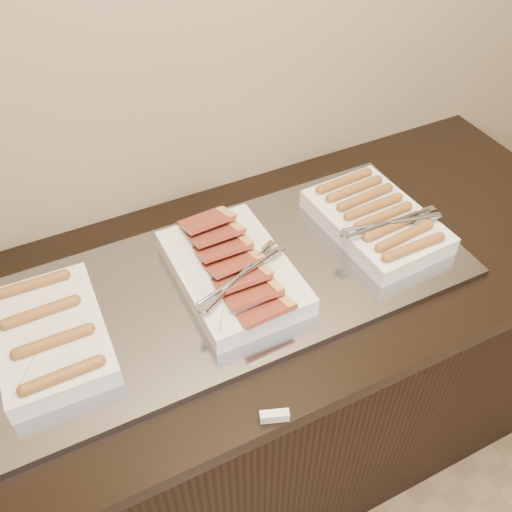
{
  "coord_description": "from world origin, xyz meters",
  "views": [
    {
      "loc": [
        -0.35,
        1.27,
        1.91
      ],
      "look_at": [
        0.08,
        2.13,
        0.97
      ],
      "focal_mm": 40.0,
      "sensor_mm": 36.0,
      "label": 1
    }
  ],
  "objects_px": {
    "dish_center": "(233,271)",
    "warming_tray": "(220,287)",
    "dish_left": "(51,335)",
    "counter": "(232,390)",
    "dish_right": "(377,220)"
  },
  "relations": [
    {
      "from": "counter",
      "to": "dish_center",
      "type": "height_order",
      "value": "dish_center"
    },
    {
      "from": "counter",
      "to": "dish_left",
      "type": "distance_m",
      "value": 0.64
    },
    {
      "from": "dish_center",
      "to": "dish_right",
      "type": "xyz_separation_m",
      "value": [
        0.4,
        -0.0,
        0.0
      ]
    },
    {
      "from": "dish_center",
      "to": "dish_right",
      "type": "relative_size",
      "value": 1.09
    },
    {
      "from": "counter",
      "to": "dish_left",
      "type": "relative_size",
      "value": 6.16
    },
    {
      "from": "dish_right",
      "to": "counter",
      "type": "bearing_deg",
      "value": 176.28
    },
    {
      "from": "dish_center",
      "to": "warming_tray",
      "type": "bearing_deg",
      "value": 173.3
    },
    {
      "from": "dish_left",
      "to": "dish_center",
      "type": "distance_m",
      "value": 0.42
    },
    {
      "from": "counter",
      "to": "dish_right",
      "type": "distance_m",
      "value": 0.66
    },
    {
      "from": "counter",
      "to": "warming_tray",
      "type": "distance_m",
      "value": 0.46
    },
    {
      "from": "counter",
      "to": "warming_tray",
      "type": "xyz_separation_m",
      "value": [
        -0.01,
        0.0,
        0.46
      ]
    },
    {
      "from": "dish_left",
      "to": "dish_center",
      "type": "relative_size",
      "value": 0.84
    },
    {
      "from": "counter",
      "to": "dish_left",
      "type": "bearing_deg",
      "value": -180.0
    },
    {
      "from": "warming_tray",
      "to": "dish_center",
      "type": "relative_size",
      "value": 3.02
    },
    {
      "from": "warming_tray",
      "to": "counter",
      "type": "bearing_deg",
      "value": 0.0
    }
  ]
}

